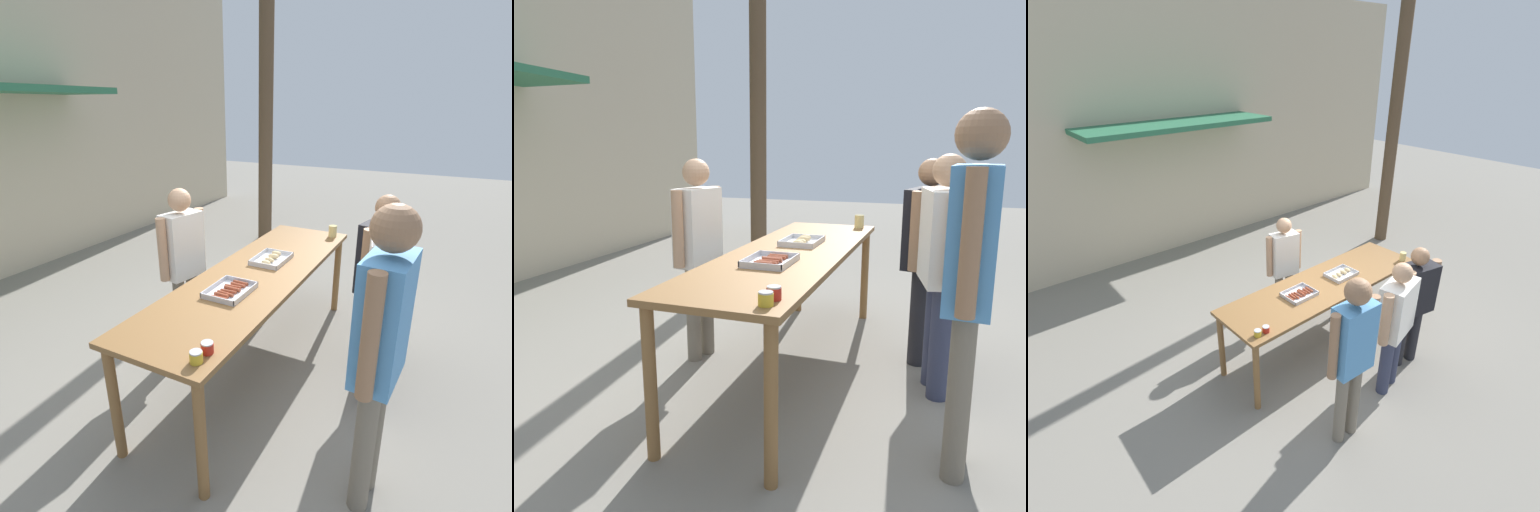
# 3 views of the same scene
# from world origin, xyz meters

# --- Properties ---
(ground_plane) EXTENTS (24.00, 24.00, 0.00)m
(ground_plane) POSITION_xyz_m (0.00, 0.00, 0.00)
(ground_plane) COLOR gray
(serving_table) EXTENTS (2.79, 0.80, 0.90)m
(serving_table) POSITION_xyz_m (0.00, 0.00, 0.81)
(serving_table) COLOR brown
(serving_table) RESTS_ON ground
(food_tray_sausages) EXTENTS (0.37, 0.29, 0.04)m
(food_tray_sausages) POSITION_xyz_m (-0.42, 0.00, 0.92)
(food_tray_sausages) COLOR silver
(food_tray_sausages) RESTS_ON serving_table
(food_tray_buns) EXTENTS (0.38, 0.28, 0.05)m
(food_tray_buns) POSITION_xyz_m (0.30, 0.00, 0.92)
(food_tray_buns) COLOR silver
(food_tray_buns) RESTS_ON serving_table
(condiment_jar_mustard) EXTENTS (0.08, 0.08, 0.07)m
(condiment_jar_mustard) POSITION_xyz_m (-1.26, -0.28, 0.94)
(condiment_jar_mustard) COLOR gold
(condiment_jar_mustard) RESTS_ON serving_table
(condiment_jar_ketchup) EXTENTS (0.08, 0.08, 0.07)m
(condiment_jar_ketchup) POSITION_xyz_m (-1.16, -0.29, 0.94)
(condiment_jar_ketchup) COLOR #B22319
(condiment_jar_ketchup) RESTS_ON serving_table
(beer_cup) EXTENTS (0.09, 0.09, 0.12)m
(beer_cup) POSITION_xyz_m (1.25, -0.28, 0.96)
(beer_cup) COLOR #DBC67A
(beer_cup) RESTS_ON serving_table
(person_server_behind_table) EXTENTS (0.52, 0.27, 1.56)m
(person_server_behind_table) POSITION_xyz_m (-0.03, 0.73, 0.93)
(person_server_behind_table) COLOR #756B5B
(person_server_behind_table) RESTS_ON ground
(person_customer_holding_hotdog) EXTENTS (0.56, 0.24, 1.81)m
(person_customer_holding_hotdog) POSITION_xyz_m (-0.88, -1.18, 1.10)
(person_customer_holding_hotdog) COLOR #756B5B
(person_customer_holding_hotdog) RESTS_ON ground
(person_customer_with_cup) EXTENTS (0.67, 0.36, 1.56)m
(person_customer_with_cup) POSITION_xyz_m (0.51, -0.92, 0.91)
(person_customer_with_cup) COLOR #232328
(person_customer_with_cup) RESTS_ON ground
(person_customer_waiting_in_line) EXTENTS (0.66, 0.35, 1.60)m
(person_customer_waiting_in_line) POSITION_xyz_m (-0.01, -1.05, 0.94)
(person_customer_waiting_in_line) COLOR #333851
(person_customer_waiting_in_line) RESTS_ON ground
(utility_pole) EXTENTS (1.10, 0.23, 6.34)m
(utility_pole) POSITION_xyz_m (3.34, 1.55, 3.25)
(utility_pole) COLOR brown
(utility_pole) RESTS_ON ground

